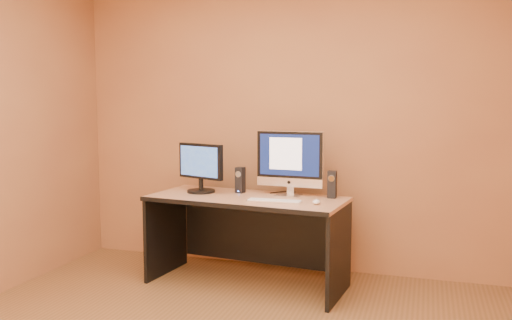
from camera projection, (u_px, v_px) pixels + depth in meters
name	position (u px, v px, depth m)	size (l,w,h in m)	color
walls	(204.00, 137.00, 2.86)	(4.00, 4.00, 2.60)	#9C683F
desk	(247.00, 241.00, 4.37)	(1.56, 0.68, 0.72)	tan
imac	(289.00, 163.00, 4.35)	(0.56, 0.20, 0.54)	silver
second_monitor	(201.00, 168.00, 4.53)	(0.47, 0.23, 0.41)	black
speaker_left	(240.00, 180.00, 4.52)	(0.07, 0.07, 0.21)	black
speaker_right	(332.00, 185.00, 4.28)	(0.07, 0.07, 0.21)	black
keyboard	(274.00, 201.00, 4.11)	(0.42, 0.11, 0.02)	silver
mouse	(316.00, 202.00, 4.03)	(0.06, 0.10, 0.04)	white
cable_a	(294.00, 194.00, 4.46)	(0.01, 0.01, 0.21)	black
cable_b	(279.00, 192.00, 4.54)	(0.01, 0.01, 0.18)	black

